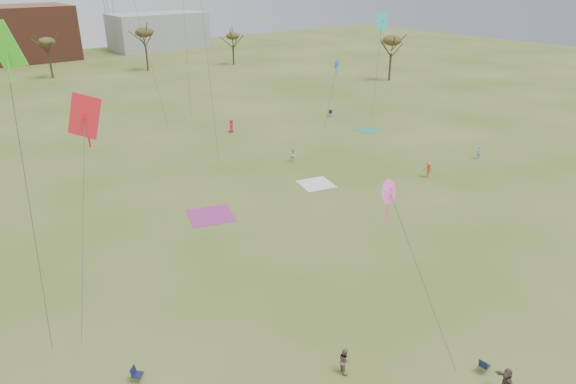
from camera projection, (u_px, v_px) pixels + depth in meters
ground at (418, 346)px, 29.38m from camera, size 260.00×260.00×0.00m
spectator_fore_b at (345, 360)px, 27.24m from camera, size 0.80×0.89×1.52m
spectator_fore_c at (506, 381)px, 25.84m from camera, size 1.03×1.48×1.54m
flyer_mid_b at (428, 170)px, 52.80m from camera, size 0.67×1.10×1.65m
flyer_mid_c at (479, 152)px, 57.87m from camera, size 0.58×0.40×1.55m
spectator_mid_e at (293, 155)px, 57.07m from camera, size 0.89×0.77×1.57m
flyer_far_b at (231, 126)px, 67.28m from camera, size 1.00×0.90×1.71m
blanket_cream at (316, 184)px, 51.38m from camera, size 3.83×3.83×0.03m
blanket_plum at (211, 216)px, 44.85m from camera, size 4.68×4.68×0.03m
blanket_olive at (367, 130)px, 68.54m from camera, size 3.29×3.29×0.03m
camp_chair_left at (138, 377)px, 26.83m from camera, size 0.74×0.74×0.87m
camp_chair_center at (484, 368)px, 27.43m from camera, size 0.59×0.55×0.87m
camp_chair_right at (330, 114)px, 74.76m from camera, size 0.73×0.72×0.87m
tree_line at (14, 55)px, 81.95m from camera, size 117.44×49.32×8.91m
building_brick at (10, 34)px, 116.29m from camera, size 26.00×16.00×12.00m
building_grey at (159, 31)px, 135.27m from camera, size 24.00×12.00×9.00m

